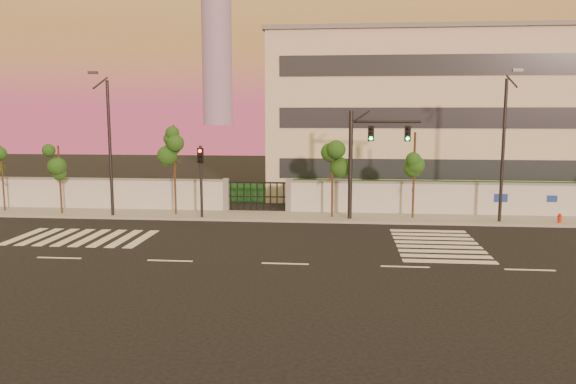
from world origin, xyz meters
name	(u,v)px	position (x,y,z in m)	size (l,w,h in m)	color
ground	(285,264)	(0.00, 0.00, 0.00)	(120.00, 120.00, 0.00)	black
sidewalk	(302,217)	(0.00, 10.50, 0.07)	(60.00, 3.00, 0.15)	gray
perimeter_wall	(306,197)	(0.10, 12.00, 1.07)	(60.00, 0.36, 2.20)	#B7B9BE
hedge_row	(324,195)	(1.17, 14.74, 0.82)	(41.00, 4.25, 1.80)	#0F3413
institutional_building	(428,115)	(9.00, 21.99, 6.16)	(24.40, 12.40, 12.25)	beige
distant_skyscraper	(216,7)	(-65.00, 280.00, 61.98)	(16.00, 16.00, 118.00)	slate
road_markings	(261,243)	(-1.58, 3.76, 0.01)	(57.00, 7.62, 0.02)	silver
street_tree_a	(2,165)	(-19.04, 10.48, 3.05)	(1.33, 1.06, 4.14)	#382314
street_tree_b	(60,164)	(-14.96, 9.94, 3.20)	(1.44, 1.14, 4.34)	#382314
street_tree_c	(175,150)	(-7.78, 10.27, 4.13)	(1.50, 1.19, 5.61)	#382314
street_tree_d	(333,162)	(1.81, 10.31, 3.42)	(1.64, 1.30, 4.64)	#382314
street_tree_e	(415,156)	(6.60, 10.50, 3.84)	(1.65, 1.31, 5.22)	#382314
traffic_signal_main	(365,152)	(3.65, 9.86, 4.08)	(4.08, 0.56, 6.46)	black
traffic_signal_secondary	(201,173)	(-5.96, 9.42, 2.81)	(0.34, 0.34, 4.43)	black
streetlight_west	(108,141)	(-11.53, 9.36, 4.66)	(0.52, 2.08, 8.63)	black
streetlight_east	(504,143)	(11.41, 9.61, 4.66)	(0.51, 2.07, 8.62)	black
fire_hydrant	(560,219)	(14.70, 9.69, 0.35)	(0.27, 0.26, 0.69)	red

